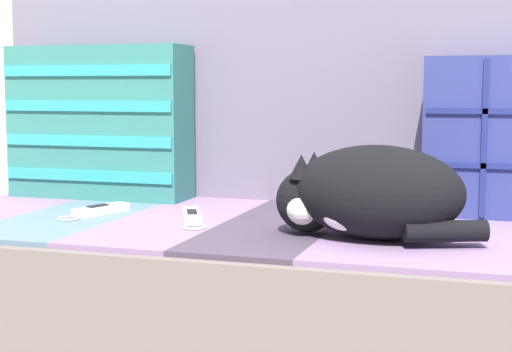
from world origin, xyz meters
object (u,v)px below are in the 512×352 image
object	(u,v)px
couch	(338,312)
game_remote_near	(99,210)
sleeping_cat	(366,194)
game_remote_far	(192,217)
throw_pillow_striped	(100,122)

from	to	relation	value
couch	game_remote_near	size ratio (longest dim) A/B	10.21
sleeping_cat	couch	bearing A→B (deg)	118.08
couch	game_remote_near	bearing A→B (deg)	-173.65
couch	game_remote_far	size ratio (longest dim) A/B	9.65
game_remote_far	throw_pillow_striped	bearing A→B (deg)	144.07
sleeping_cat	game_remote_near	size ratio (longest dim) A/B	2.09
game_remote_near	game_remote_far	xyz separation A→B (m)	(0.23, -0.01, 0.00)
throw_pillow_striped	sleeping_cat	bearing A→B (deg)	-24.62
couch	sleeping_cat	world-z (taller)	sleeping_cat
sleeping_cat	game_remote_near	xyz separation A→B (m)	(-0.61, 0.09, -0.07)
game_remote_far	game_remote_near	bearing A→B (deg)	176.83
throw_pillow_striped	game_remote_near	xyz separation A→B (m)	(0.13, -0.25, -0.18)
couch	throw_pillow_striped	size ratio (longest dim) A/B	4.22
couch	game_remote_far	distance (m)	0.37
game_remote_near	game_remote_far	size ratio (longest dim) A/B	0.94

